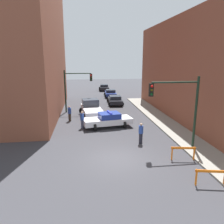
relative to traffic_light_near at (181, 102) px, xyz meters
The scene contains 14 objects.
ground_plane 6.02m from the traffic_light_near, 165.80° to the right, with size 120.00×120.00×0.00m, color #38383D.
sidewalk_right 3.95m from the traffic_light_near, 39.13° to the right, with size 2.40×44.00×0.12m.
traffic_light_near is the anchor object (origin of this frame).
traffic_light_far 15.06m from the traffic_light_near, 122.23° to the left, with size 3.44×0.35×5.20m.
police_car 8.03m from the traffic_light_near, 127.49° to the left, with size 4.93×2.83×1.52m.
white_truck 12.18m from the traffic_light_near, 120.57° to the left, with size 3.00×5.58×1.90m.
parked_car_near 17.17m from the traffic_light_near, 98.01° to the left, with size 2.37×4.36×1.31m.
parked_car_mid 23.69m from the traffic_light_near, 95.44° to the left, with size 2.42×4.39×1.31m.
parked_car_far 31.94m from the traffic_light_near, 94.70° to the left, with size 2.47×4.41×1.31m.
pedestrian_crossing 9.55m from the traffic_light_near, 140.48° to the left, with size 0.47×0.47×1.66m.
pedestrian_corner 12.30m from the traffic_light_near, 134.62° to the left, with size 0.45×0.45×1.66m.
pedestrian_sidewalk 3.89m from the traffic_light_near, 151.69° to the left, with size 0.37×0.37×1.66m.
barrier_front 5.75m from the traffic_light_near, 94.62° to the right, with size 1.58×0.45×0.90m.
barrier_mid 3.49m from the traffic_light_near, 104.28° to the right, with size 1.59×0.38×0.90m.
Camera 1 is at (-2.06, -13.26, 6.46)m, focal length 35.00 mm.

